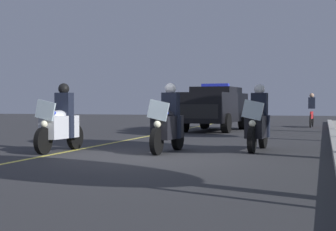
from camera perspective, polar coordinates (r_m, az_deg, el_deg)
ground_plane at (r=12.17m, az=-2.43°, el=-4.45°), size 80.00×80.00×0.00m
lane_stripe_center at (r=13.10m, az=-12.25°, el=-4.04°), size 48.00×0.12×0.01m
police_motorcycle_lead_left at (r=13.87m, az=-11.21°, el=-0.86°), size 2.14×0.62×1.72m
police_motorcycle_lead_right at (r=13.45m, az=-0.01°, el=-0.90°), size 2.14×0.62×1.72m
police_motorcycle_trailing at (r=14.11m, az=9.38°, el=-0.81°), size 2.14×0.62×1.72m
police_suv at (r=23.75m, az=4.91°, el=0.97°), size 5.02×2.36×2.05m
cyclist_background at (r=27.89m, az=14.79°, el=0.54°), size 1.76×0.34×1.69m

